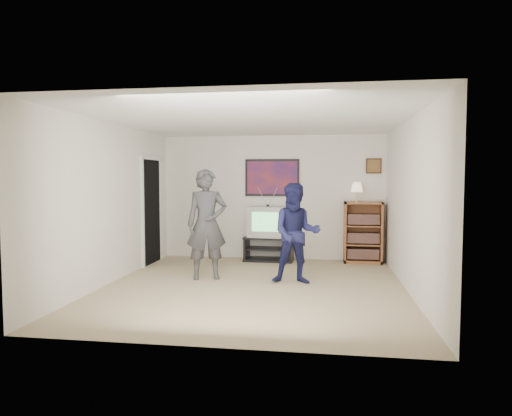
% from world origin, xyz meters
% --- Properties ---
extents(room_shell, '(4.51, 5.00, 2.51)m').
position_xyz_m(room_shell, '(0.00, 0.35, 1.25)').
color(room_shell, '#947F5D').
rests_on(room_shell, ground).
extents(media_stand, '(0.98, 0.57, 0.48)m').
position_xyz_m(media_stand, '(-0.03, 2.23, 0.24)').
color(media_stand, black).
rests_on(media_stand, room_shell).
extents(crt_television, '(0.77, 0.67, 0.60)m').
position_xyz_m(crt_television, '(-0.06, 2.23, 0.78)').
color(crt_television, '#A8A7A3').
rests_on(crt_television, media_stand).
extents(bookshelf, '(0.72, 0.41, 1.18)m').
position_xyz_m(bookshelf, '(1.79, 2.28, 0.59)').
color(bookshelf, brown).
rests_on(bookshelf, room_shell).
extents(table_lamp, '(0.24, 0.24, 0.38)m').
position_xyz_m(table_lamp, '(1.67, 2.23, 1.37)').
color(table_lamp, '#FDDDC0').
rests_on(table_lamp, bookshelf).
extents(person_tall, '(0.76, 0.62, 1.79)m').
position_xyz_m(person_tall, '(-0.84, 0.46, 0.89)').
color(person_tall, '#39393C').
rests_on(person_tall, room_shell).
extents(person_short, '(0.80, 0.64, 1.57)m').
position_xyz_m(person_short, '(0.62, 0.34, 0.78)').
color(person_short, '#191B45').
rests_on(person_short, room_shell).
extents(controller_left, '(0.06, 0.12, 0.03)m').
position_xyz_m(controller_left, '(-0.83, 0.68, 1.15)').
color(controller_left, white).
rests_on(controller_left, person_tall).
extents(controller_right, '(0.04, 0.12, 0.03)m').
position_xyz_m(controller_right, '(0.66, 0.53, 1.15)').
color(controller_right, white).
rests_on(controller_right, person_short).
extents(poster, '(1.10, 0.03, 0.75)m').
position_xyz_m(poster, '(0.00, 2.48, 1.65)').
color(poster, black).
rests_on(poster, room_shell).
extents(air_vent, '(0.28, 0.02, 0.14)m').
position_xyz_m(air_vent, '(-0.55, 2.48, 1.95)').
color(air_vent, white).
rests_on(air_vent, room_shell).
extents(small_picture, '(0.30, 0.03, 0.30)m').
position_xyz_m(small_picture, '(2.00, 2.48, 1.88)').
color(small_picture, '#351C10').
rests_on(small_picture, room_shell).
extents(doorway, '(0.03, 0.85, 2.00)m').
position_xyz_m(doorway, '(-2.23, 1.60, 1.00)').
color(doorway, black).
rests_on(doorway, room_shell).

